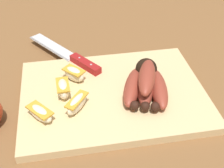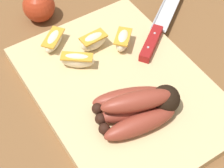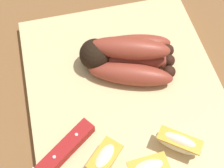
{
  "view_description": "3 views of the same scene",
  "coord_description": "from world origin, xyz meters",
  "px_view_note": "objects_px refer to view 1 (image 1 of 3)",
  "views": [
    {
      "loc": [
        -0.1,
        -0.53,
        0.48
      ],
      "look_at": [
        -0.01,
        -0.0,
        0.06
      ],
      "focal_mm": 49.0,
      "sensor_mm": 36.0,
      "label": 1
    },
    {
      "loc": [
        0.37,
        -0.24,
        0.59
      ],
      "look_at": [
        0.0,
        -0.0,
        0.04
      ],
      "focal_mm": 59.16,
      "sensor_mm": 36.0,
      "label": 2
    },
    {
      "loc": [
        -0.25,
        0.11,
        0.5
      ],
      "look_at": [
        0.02,
        0.04,
        0.05
      ],
      "focal_mm": 54.88,
      "sensor_mm": 36.0,
      "label": 3
    }
  ],
  "objects_px": {
    "apple_wedge_near": "(74,74)",
    "apple_wedge_middle": "(40,113)",
    "apple_wedge_far": "(77,103)",
    "apple_wedge_extra": "(63,89)",
    "banana_bunch": "(146,83)",
    "chefs_knife": "(73,58)"
  },
  "relations": [
    {
      "from": "banana_bunch",
      "to": "chefs_knife",
      "type": "height_order",
      "value": "banana_bunch"
    },
    {
      "from": "chefs_knife",
      "to": "apple_wedge_near",
      "type": "xyz_separation_m",
      "value": [
        -0.0,
        -0.09,
        0.01
      ]
    },
    {
      "from": "apple_wedge_near",
      "to": "apple_wedge_far",
      "type": "bearing_deg",
      "value": -90.92
    },
    {
      "from": "apple_wedge_middle",
      "to": "apple_wedge_extra",
      "type": "bearing_deg",
      "value": 52.38
    },
    {
      "from": "banana_bunch",
      "to": "apple_wedge_near",
      "type": "relative_size",
      "value": 2.67
    },
    {
      "from": "apple_wedge_extra",
      "to": "apple_wedge_middle",
      "type": "bearing_deg",
      "value": -127.62
    },
    {
      "from": "apple_wedge_near",
      "to": "banana_bunch",
      "type": "bearing_deg",
      "value": -24.0
    },
    {
      "from": "chefs_knife",
      "to": "apple_wedge_near",
      "type": "bearing_deg",
      "value": -92.56
    },
    {
      "from": "apple_wedge_middle",
      "to": "apple_wedge_far",
      "type": "height_order",
      "value": "apple_wedge_far"
    },
    {
      "from": "apple_wedge_extra",
      "to": "apple_wedge_far",
      "type": "bearing_deg",
      "value": -63.57
    },
    {
      "from": "apple_wedge_middle",
      "to": "apple_wedge_near",
      "type": "bearing_deg",
      "value": 56.38
    },
    {
      "from": "banana_bunch",
      "to": "apple_wedge_far",
      "type": "relative_size",
      "value": 2.39
    },
    {
      "from": "banana_bunch",
      "to": "apple_wedge_middle",
      "type": "relative_size",
      "value": 2.36
    },
    {
      "from": "apple_wedge_near",
      "to": "apple_wedge_middle",
      "type": "xyz_separation_m",
      "value": [
        -0.08,
        -0.12,
        -0.0
      ]
    },
    {
      "from": "apple_wedge_near",
      "to": "apple_wedge_middle",
      "type": "relative_size",
      "value": 0.89
    },
    {
      "from": "apple_wedge_far",
      "to": "apple_wedge_extra",
      "type": "distance_m",
      "value": 0.06
    },
    {
      "from": "chefs_knife",
      "to": "apple_wedge_middle",
      "type": "xyz_separation_m",
      "value": [
        -0.08,
        -0.21,
        0.01
      ]
    },
    {
      "from": "apple_wedge_near",
      "to": "apple_wedge_far",
      "type": "distance_m",
      "value": 0.11
    },
    {
      "from": "apple_wedge_far",
      "to": "apple_wedge_extra",
      "type": "bearing_deg",
      "value": 116.43
    },
    {
      "from": "chefs_knife",
      "to": "apple_wedge_middle",
      "type": "distance_m",
      "value": 0.23
    },
    {
      "from": "apple_wedge_far",
      "to": "apple_wedge_extra",
      "type": "height_order",
      "value": "apple_wedge_extra"
    },
    {
      "from": "chefs_knife",
      "to": "apple_wedge_far",
      "type": "xyz_separation_m",
      "value": [
        -0.01,
        -0.2,
        0.01
      ]
    }
  ]
}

